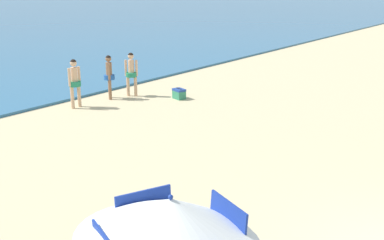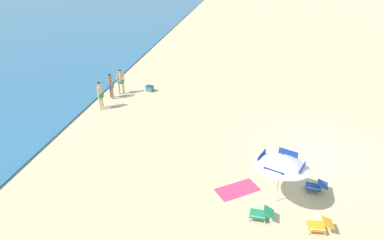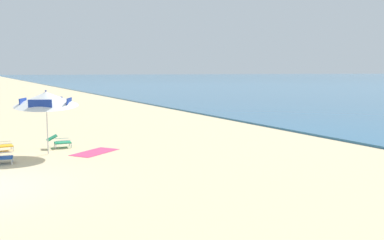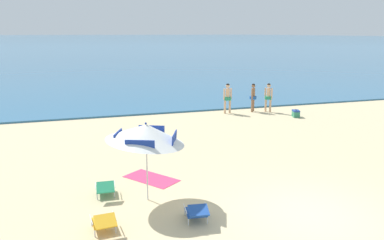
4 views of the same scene
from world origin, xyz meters
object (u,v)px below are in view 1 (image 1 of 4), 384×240
(person_standing_beside, at_px, (131,71))
(cooler_box, at_px, (179,94))
(person_wading_in, at_px, (75,80))
(person_standing_near_shore, at_px, (109,74))
(beach_umbrella_striped_main, at_px, (171,219))

(person_standing_beside, bearing_deg, cooler_box, -64.99)
(person_wading_in, bearing_deg, person_standing_near_shore, 0.48)
(person_standing_near_shore, relative_size, person_standing_beside, 0.98)
(person_standing_beside, height_order, person_wading_in, person_wading_in)
(person_standing_beside, relative_size, cooler_box, 3.06)
(person_standing_near_shore, bearing_deg, cooler_box, -52.18)
(person_wading_in, bearing_deg, beach_umbrella_striped_main, -123.04)
(person_standing_beside, height_order, cooler_box, person_standing_beside)
(beach_umbrella_striped_main, height_order, person_standing_beside, beach_umbrella_striped_main)
(cooler_box, bearing_deg, person_wading_in, 147.46)
(cooler_box, bearing_deg, person_standing_beside, 115.01)
(beach_umbrella_striped_main, relative_size, person_standing_near_shore, 1.59)
(person_standing_beside, bearing_deg, beach_umbrella_striped_main, -132.59)
(person_standing_near_shore, relative_size, cooler_box, 3.01)
(person_standing_beside, xyz_separation_m, person_wading_in, (-2.51, 0.36, 0.02))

